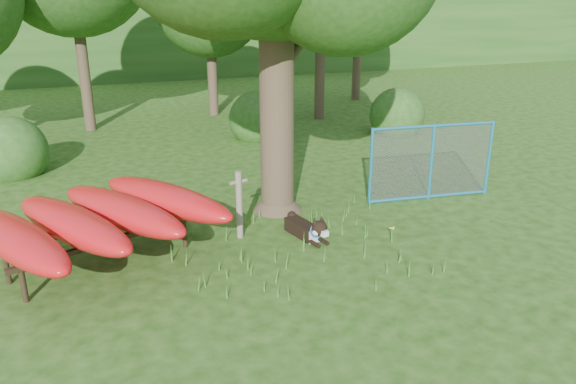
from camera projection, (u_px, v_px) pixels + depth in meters
name	position (u px, v px, depth m)	size (l,w,h in m)	color
ground	(301.00, 272.00, 9.46)	(80.00, 80.00, 0.00)	#1D430D
wooden_post	(239.00, 203.00, 10.55)	(0.36, 0.17, 1.32)	#6E6253
kayak_rack	(98.00, 217.00, 9.43)	(4.72, 4.25, 1.14)	black
husky_dog	(308.00, 229.00, 10.65)	(0.55, 1.28, 0.57)	black
fence_section	(431.00, 162.00, 12.49)	(2.95, 0.40, 2.88)	#2992C0
wildflower_clump	(392.00, 229.00, 10.70)	(0.10, 0.10, 0.22)	#3F812A
bg_tree_c	(209.00, 1.00, 20.04)	(4.00, 4.00, 6.12)	#3D2F21
shrub_left	(15.00, 174.00, 14.47)	(1.80, 1.80, 1.80)	#235019
shrub_right	(396.00, 133.00, 18.62)	(1.80, 1.80, 1.80)	#235019
shrub_mid	(257.00, 138.00, 18.06)	(1.80, 1.80, 1.80)	#235019
wooded_hillside	(130.00, 17.00, 33.19)	(80.00, 12.00, 6.00)	#235019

